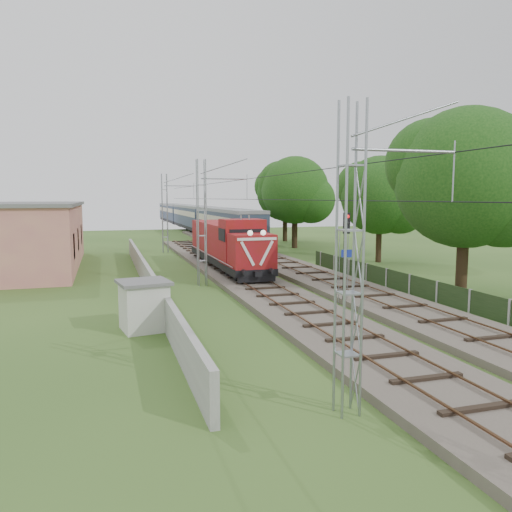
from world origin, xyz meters
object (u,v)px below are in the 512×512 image
object	(u,v)px
locomotive	(227,244)
signal_post	(346,241)
relay_hut	(144,305)
coach_rake	(193,216)

from	to	relation	value
locomotive	signal_post	distance (m)	14.05
locomotive	relay_hut	world-z (taller)	locomotive
signal_post	coach_rake	bearing A→B (deg)	88.02
signal_post	relay_hut	xyz separation A→B (m)	(-10.38, -1.88, -2.29)
coach_rake	signal_post	xyz separation A→B (m)	(-2.02, -58.48, 0.75)
locomotive	relay_hut	bearing A→B (deg)	-115.43
locomotive	coach_rake	world-z (taller)	locomotive
signal_post	relay_hut	bearing A→B (deg)	-169.71
locomotive	signal_post	size ratio (longest dim) A/B	3.25
coach_rake	signal_post	bearing A→B (deg)	-91.98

